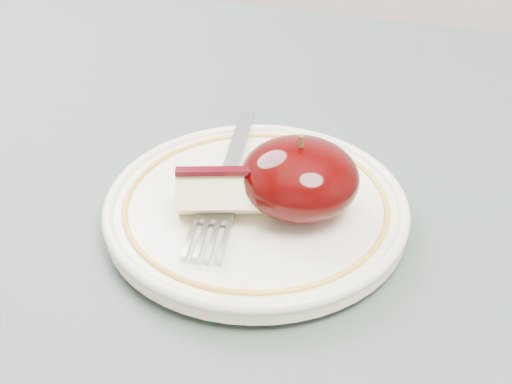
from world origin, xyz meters
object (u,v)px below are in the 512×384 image
(apple_half, at_px, (300,178))
(fork, at_px, (227,180))
(table, at_px, (247,337))
(plate, at_px, (256,208))

(apple_half, bearing_deg, fork, 168.35)
(table, distance_m, apple_half, 0.14)
(fork, bearing_deg, table, -156.10)
(table, height_order, plate, plate)
(table, bearing_deg, plate, 93.84)
(table, relative_size, fork, 4.60)
(table, xyz_separation_m, apple_half, (0.03, 0.04, 0.13))
(table, relative_size, apple_half, 10.69)
(table, bearing_deg, fork, 122.09)
(apple_half, bearing_deg, plate, -174.29)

